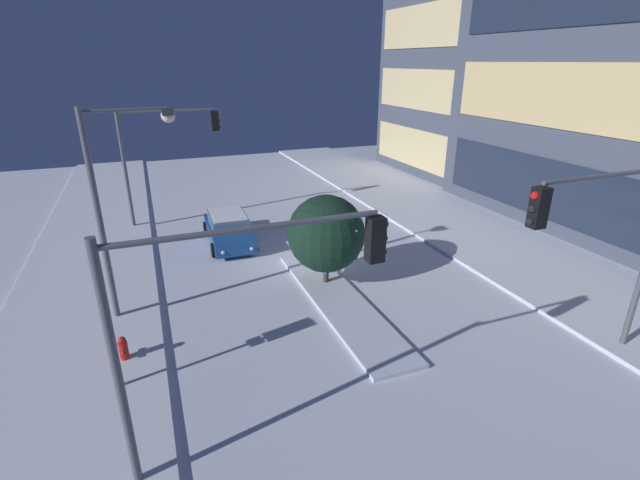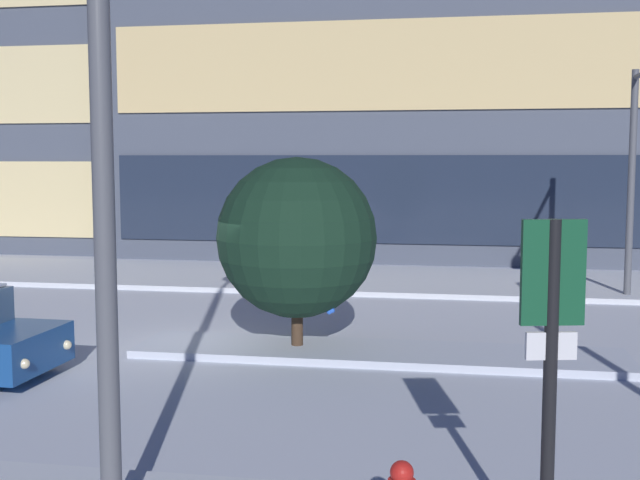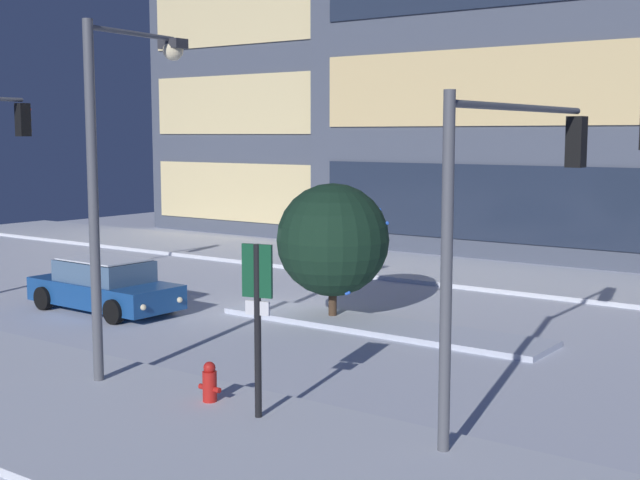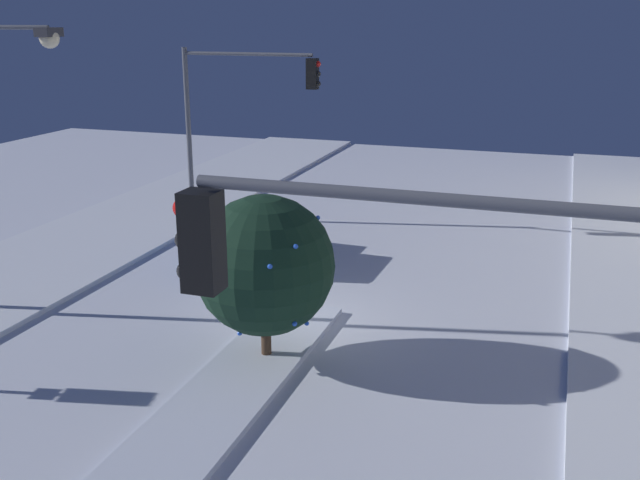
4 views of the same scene
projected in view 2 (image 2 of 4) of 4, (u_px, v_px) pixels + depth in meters
The scene contains 7 objects.
ground at pixel (204, 349), 15.40m from camera, with size 52.00×52.00×0.00m, color silver.
curb_strip_far at pixel (297, 278), 24.09m from camera, with size 52.00×5.20×0.14m, color silver.
median_strip at pixel (377, 353), 14.76m from camera, with size 9.00×1.80×0.14m, color silver.
office_tower_secondary at pixel (56, 46), 34.69m from camera, with size 13.17×10.16×16.97m.
street_lamp_arched at pixel (126, 53), 7.94m from camera, with size 0.65×2.78×7.09m.
parking_info_sign at pixel (551, 349), 6.86m from camera, with size 0.55×0.18×3.12m.
decorated_tree_median at pixel (297, 238), 14.90m from camera, with size 2.99×2.99×3.67m.
Camera 2 is at (4.80, -14.50, 3.63)m, focal length 45.06 mm.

